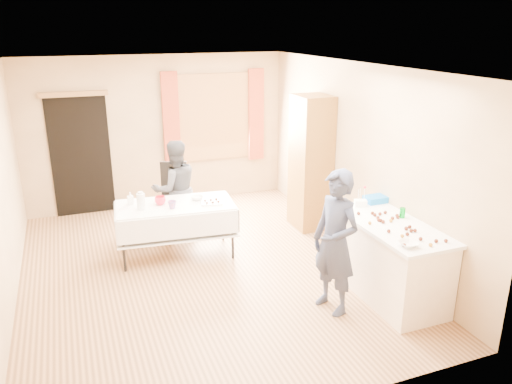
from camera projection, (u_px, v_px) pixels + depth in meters
name	position (u px, v px, depth m)	size (l,w,h in m)	color
floor	(203.00, 270.00, 6.59)	(4.50, 5.50, 0.02)	#9E7047
ceiling	(195.00, 66.00, 5.74)	(4.50, 5.50, 0.02)	white
wall_back	(158.00, 132.00, 8.60)	(4.50, 0.02, 2.60)	tan
wall_front	(294.00, 275.00, 3.73)	(4.50, 0.02, 2.60)	tan
wall_right	(357.00, 158.00, 6.93)	(0.02, 5.50, 2.60)	tan
window_frame	(214.00, 117.00, 8.84)	(1.32, 0.06, 1.52)	olive
window_pane	(214.00, 117.00, 8.83)	(1.20, 0.02, 1.40)	white
curtain_left	(171.00, 121.00, 8.54)	(0.28, 0.06, 1.65)	#A13C25
curtain_right	(256.00, 115.00, 9.07)	(0.28, 0.06, 1.65)	#A13C25
doorway	(81.00, 156.00, 8.23)	(0.95, 0.04, 2.00)	black
door_lintel	(74.00, 94.00, 7.88)	(1.05, 0.06, 0.08)	olive
cabinet	(311.00, 163.00, 7.69)	(0.50, 0.60, 2.08)	brown
counter	(389.00, 259.00, 5.85)	(0.75, 1.57, 0.91)	#F5E3CB
party_table	(176.00, 225.00, 6.88)	(1.68, 0.97, 0.75)	black
chair	(174.00, 207.00, 7.94)	(0.52, 0.52, 1.01)	black
girl	(335.00, 243.00, 5.43)	(0.54, 0.68, 1.64)	#222841
woman	(176.00, 189.00, 7.42)	(0.77, 0.63, 1.48)	black
soda_can	(402.00, 213.00, 5.86)	(0.07, 0.07, 0.12)	#018A18
mixing_bowl	(408.00, 244.00, 5.12)	(0.20, 0.20, 0.05)	white
foam_block	(360.00, 203.00, 6.23)	(0.15, 0.10, 0.08)	white
blue_basket	(376.00, 199.00, 6.37)	(0.30, 0.20, 0.08)	blue
pitcher	(141.00, 202.00, 6.55)	(0.11, 0.11, 0.22)	silver
cup_red	(160.00, 201.00, 6.74)	(0.15, 0.15, 0.11)	red
cup_rainbow	(172.00, 205.00, 6.60)	(0.11, 0.11, 0.10)	red
small_bowl	(197.00, 198.00, 6.94)	(0.17, 0.17, 0.05)	white
pastry_tray	(212.00, 203.00, 6.80)	(0.28, 0.20, 0.02)	white
bottle	(130.00, 198.00, 6.75)	(0.08, 0.08, 0.17)	white
cake_balls	(395.00, 225.00, 5.61)	(0.52, 1.08, 0.04)	#3F2314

